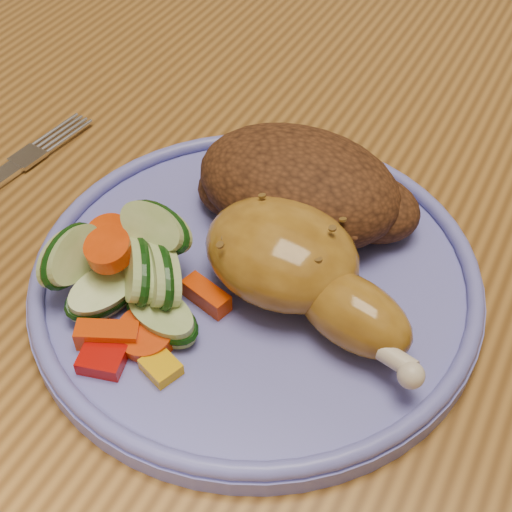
# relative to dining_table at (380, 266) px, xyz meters

# --- Properties ---
(dining_table) EXTENTS (0.90, 1.40, 0.75)m
(dining_table) POSITION_rel_dining_table_xyz_m (0.00, 0.00, 0.00)
(dining_table) COLOR #905F26
(dining_table) RESTS_ON ground
(plate) EXTENTS (0.27, 0.27, 0.01)m
(plate) POSITION_rel_dining_table_xyz_m (-0.04, -0.13, 0.09)
(plate) COLOR #6566C5
(plate) RESTS_ON dining_table
(plate_rim) EXTENTS (0.27, 0.27, 0.01)m
(plate_rim) POSITION_rel_dining_table_xyz_m (-0.04, -0.13, 0.10)
(plate_rim) COLOR #6566C5
(plate_rim) RESTS_ON plate
(chicken_leg) EXTENTS (0.15, 0.09, 0.05)m
(chicken_leg) POSITION_rel_dining_table_xyz_m (-0.01, -0.13, 0.12)
(chicken_leg) COLOR #A57222
(chicken_leg) RESTS_ON plate
(rice_pilaf) EXTENTS (0.14, 0.10, 0.06)m
(rice_pilaf) POSITION_rel_dining_table_xyz_m (-0.04, -0.07, 0.12)
(rice_pilaf) COLOR #4D2813
(rice_pilaf) RESTS_ON plate
(vegetable_pile) EXTENTS (0.11, 0.11, 0.06)m
(vegetable_pile) POSITION_rel_dining_table_xyz_m (-0.10, -0.18, 0.11)
(vegetable_pile) COLOR #A50A05
(vegetable_pile) RESTS_ON plate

